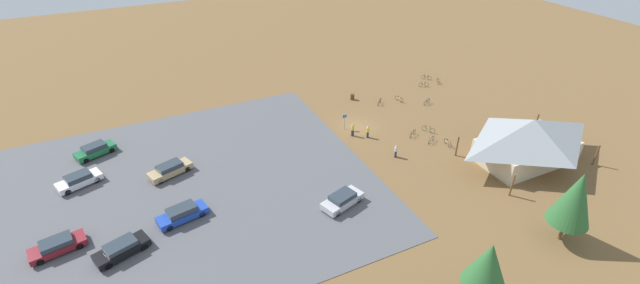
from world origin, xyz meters
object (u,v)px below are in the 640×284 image
(bike_pavilion, at_px, (529,138))
(bicycle_white_yard_front, at_px, (431,140))
(bicycle_purple_near_sign, at_px, (424,85))
(car_green_far_end, at_px, (95,150))
(visitor_at_bikes, at_px, (353,130))
(trash_bin, at_px, (352,97))
(pine_center, at_px, (488,265))
(bicycle_black_edge_south, at_px, (427,77))
(bicycle_teal_front_row, at_px, (413,133))
(lot_sign, at_px, (345,120))
(bicycle_blue_trailside, at_px, (427,102))
(car_white_aisle_side, at_px, (79,180))
(bicycle_red_edge_north, at_px, (380,102))
(car_silver_end_stall, at_px, (342,200))
(car_blue_inner_stall, at_px, (182,214))
(bicycle_orange_back_row, at_px, (438,81))
(visitor_near_lot, at_px, (396,151))
(bicycle_green_yard_center, at_px, (428,129))
(car_tan_back_corner, at_px, (170,169))
(car_maroon_second_row, at_px, (57,246))
(car_black_by_curb, at_px, (122,249))
(pine_mideast, at_px, (575,198))
(bicycle_yellow_yard_left, at_px, (399,99))
(bicycle_silver_by_bin, at_px, (448,143))
(visitor_crossing_yard, at_px, (368,131))

(bike_pavilion, bearing_deg, bicycle_white_yard_front, -47.17)
(bicycle_purple_near_sign, height_order, car_green_far_end, car_green_far_end)
(bicycle_purple_near_sign, relative_size, visitor_at_bikes, 0.90)
(trash_bin, xyz_separation_m, pine_center, (9.19, 35.82, 4.18))
(bicycle_black_edge_south, bearing_deg, bicycle_teal_front_row, 47.17)
(lot_sign, xyz_separation_m, bicycle_blue_trailside, (-14.30, -1.17, -1.05))
(lot_sign, distance_m, car_white_aisle_side, 31.40)
(bicycle_red_edge_north, bearing_deg, car_silver_end_stall, 48.58)
(bicycle_teal_front_row, relative_size, car_white_aisle_side, 0.32)
(car_green_far_end, bearing_deg, pine_center, 125.70)
(car_blue_inner_stall, distance_m, car_silver_end_stall, 15.61)
(bicycle_orange_back_row, xyz_separation_m, car_silver_end_stall, (28.13, 19.99, 0.39))
(car_silver_end_stall, relative_size, visitor_near_lot, 3.03)
(bicycle_green_yard_center, bearing_deg, car_white_aisle_side, -9.64)
(trash_bin, relative_size, car_tan_back_corner, 0.18)
(car_white_aisle_side, distance_m, car_maroon_second_row, 9.91)
(visitor_near_lot, bearing_deg, car_black_by_curb, 4.96)
(bicycle_teal_front_row, bearing_deg, car_green_far_end, -18.86)
(pine_mideast, bearing_deg, car_silver_end_stall, -38.91)
(lot_sign, height_order, bicycle_white_yard_front, lot_sign)
(bicycle_red_edge_north, xyz_separation_m, car_blue_inner_stall, (30.47, 12.91, 0.40))
(lot_sign, bearing_deg, bicycle_blue_trailside, -175.34)
(pine_mideast, bearing_deg, lot_sign, -72.61)
(bicycle_purple_near_sign, bearing_deg, bicycle_green_yard_center, 55.14)
(trash_bin, bearing_deg, visitor_near_lot, 79.37)
(bicycle_orange_back_row, bearing_deg, bicycle_black_edge_south, -70.59)
(bike_pavilion, relative_size, pine_mideast, 1.82)
(trash_bin, bearing_deg, bicycle_blue_trailside, 146.10)
(pine_mideast, bearing_deg, bicycle_yellow_yard_left, -95.68)
(bicycle_purple_near_sign, height_order, car_tan_back_corner, car_tan_back_corner)
(car_white_aisle_side, bearing_deg, bicycle_silver_by_bin, 165.41)
(bicycle_green_yard_center, height_order, car_black_by_curb, car_black_by_curb)
(pine_mideast, xyz_separation_m, visitor_at_bikes, (8.11, -24.28, -3.83))
(bicycle_orange_back_row, xyz_separation_m, bicycle_silver_by_bin, (11.06, 15.58, 0.03))
(bicycle_silver_by_bin, bearing_deg, bicycle_white_yard_front, -48.40)
(bicycle_white_yard_front, height_order, bicycle_purple_near_sign, bicycle_white_yard_front)
(bicycle_teal_front_row, distance_m, car_maroon_second_row, 40.21)
(car_green_far_end, bearing_deg, visitor_crossing_yard, 161.68)
(bicycle_teal_front_row, bearing_deg, bicycle_blue_trailside, -138.19)
(bicycle_green_yard_center, bearing_deg, visitor_at_bikes, -20.14)
(bicycle_red_edge_north, height_order, visitor_crossing_yard, visitor_crossing_yard)
(lot_sign, relative_size, car_maroon_second_row, 0.46)
(car_maroon_second_row, bearing_deg, pine_center, 145.08)
(pine_mideast, xyz_separation_m, bicycle_white_yard_front, (0.03, -18.64, -4.38))
(bicycle_blue_trailside, bearing_deg, bike_pavilion, 93.95)
(bicycle_yellow_yard_left, distance_m, car_black_by_curb, 41.90)
(bicycle_teal_front_row, height_order, bicycle_green_yard_center, bicycle_green_yard_center)
(bicycle_red_edge_north, bearing_deg, bike_pavilion, 110.62)
(pine_center, xyz_separation_m, bicycle_purple_near_sign, (-21.62, -34.98, -4.27))
(bicycle_green_yard_center, distance_m, car_black_by_curb, 37.88)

